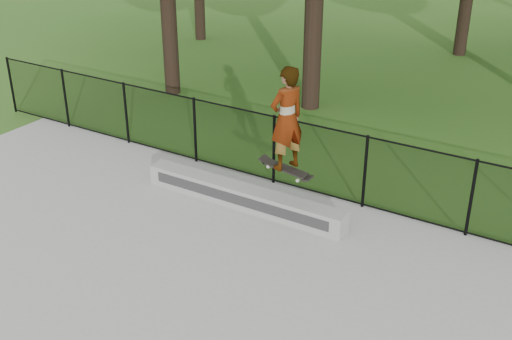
# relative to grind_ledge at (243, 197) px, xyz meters

# --- Properties ---
(grind_ledge) EXTENTS (4.30, 0.40, 0.42)m
(grind_ledge) POSITION_rel_grind_ledge_xyz_m (0.00, 0.00, 0.00)
(grind_ledge) COLOR #A1A19C
(grind_ledge) RESTS_ON concrete_slab
(skater_airborne) EXTENTS (0.84, 0.80, 2.01)m
(skater_airborne) POSITION_rel_grind_ledge_xyz_m (1.01, -0.16, 1.85)
(skater_airborne) COLOR black
(skater_airborne) RESTS_ON ground
(chainlink_fence) EXTENTS (16.06, 0.06, 1.50)m
(chainlink_fence) POSITION_rel_grind_ledge_xyz_m (-0.01, 1.20, 0.54)
(chainlink_fence) COLOR black
(chainlink_fence) RESTS_ON concrete_slab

